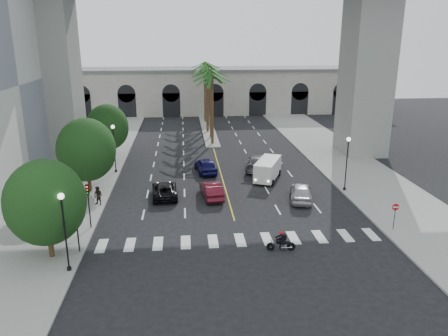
% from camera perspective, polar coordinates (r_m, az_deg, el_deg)
% --- Properties ---
extents(ground, '(140.00, 140.00, 0.00)m').
position_cam_1_polar(ground, '(33.89, 1.79, -8.26)').
color(ground, black).
rests_on(ground, ground).
extents(sidewalk_left, '(8.00, 100.00, 0.15)m').
position_cam_1_polar(sidewalk_left, '(48.90, -18.24, -1.02)').
color(sidewalk_left, gray).
rests_on(sidewalk_left, ground).
extents(sidewalk_right, '(8.00, 100.00, 0.15)m').
position_cam_1_polar(sidewalk_right, '(51.26, 16.51, -0.05)').
color(sidewalk_right, gray).
rests_on(sidewalk_right, ground).
extents(median, '(2.00, 24.00, 0.20)m').
position_cam_1_polar(median, '(70.02, -2.09, 5.09)').
color(median, gray).
rests_on(median, ground).
extents(pier_building, '(71.00, 10.50, 8.50)m').
position_cam_1_polar(pier_building, '(86.12, -2.80, 10.11)').
color(pier_building, beige).
rests_on(pier_building, ground).
extents(palm_a, '(3.20, 3.20, 10.30)m').
position_cam_1_polar(palm_a, '(58.80, -1.59, 11.71)').
color(palm_a, '#47331E').
rests_on(palm_a, ground).
extents(palm_b, '(3.20, 3.20, 10.60)m').
position_cam_1_polar(palm_b, '(62.76, -1.75, 12.29)').
color(palm_b, '#47331E').
rests_on(palm_b, ground).
extents(palm_c, '(3.20, 3.20, 10.10)m').
position_cam_1_polar(palm_c, '(66.76, -2.24, 12.16)').
color(palm_c, '#47331E').
rests_on(palm_c, ground).
extents(palm_d, '(3.20, 3.20, 10.90)m').
position_cam_1_polar(palm_d, '(70.71, -2.15, 13.02)').
color(palm_d, '#47331E').
rests_on(palm_d, ground).
extents(palm_e, '(3.20, 3.20, 10.40)m').
position_cam_1_polar(palm_e, '(74.71, -2.52, 12.87)').
color(palm_e, '#47331E').
rests_on(palm_e, ground).
extents(palm_f, '(3.20, 3.20, 10.70)m').
position_cam_1_polar(palm_f, '(78.69, -2.46, 13.28)').
color(palm_f, '#47331E').
rests_on(palm_f, ground).
extents(street_tree_near, '(5.20, 5.20, 6.89)m').
position_cam_1_polar(street_tree_near, '(30.69, -22.29, -4.19)').
color(street_tree_near, '#382616').
rests_on(street_tree_near, ground).
extents(street_tree_mid, '(5.44, 5.44, 7.21)m').
position_cam_1_polar(street_tree_mid, '(42.66, -17.53, 2.28)').
color(street_tree_mid, '#382616').
rests_on(street_tree_mid, ground).
extents(street_tree_far, '(5.04, 5.04, 6.68)m').
position_cam_1_polar(street_tree_far, '(54.23, -14.99, 5.15)').
color(street_tree_far, '#382616').
rests_on(street_tree_far, ground).
extents(lamp_post_left_near, '(0.40, 0.40, 5.35)m').
position_cam_1_polar(lamp_post_left_near, '(28.76, -20.14, -7.08)').
color(lamp_post_left_near, black).
rests_on(lamp_post_left_near, ground).
extents(lamp_post_left_far, '(0.40, 0.40, 5.35)m').
position_cam_1_polar(lamp_post_left_far, '(48.33, -14.17, 3.00)').
color(lamp_post_left_far, black).
rests_on(lamp_post_left_far, ground).
extents(lamp_post_right, '(0.40, 0.40, 5.35)m').
position_cam_1_polar(lamp_post_right, '(42.86, 15.76, 1.12)').
color(lamp_post_right, black).
rests_on(lamp_post_right, ground).
extents(traffic_signal_near, '(0.25, 0.18, 3.65)m').
position_cam_1_polar(traffic_signal_near, '(31.23, -18.73, -6.44)').
color(traffic_signal_near, black).
rests_on(traffic_signal_near, ground).
extents(traffic_signal_far, '(0.25, 0.18, 3.65)m').
position_cam_1_polar(traffic_signal_far, '(34.85, -17.30, -3.86)').
color(traffic_signal_far, black).
rests_on(traffic_signal_far, ground).
extents(motorcycle_rider, '(2.03, 0.55, 1.46)m').
position_cam_1_polar(motorcycle_rider, '(31.04, 7.58, -9.54)').
color(motorcycle_rider, black).
rests_on(motorcycle_rider, ground).
extents(car_a, '(2.87, 5.01, 1.60)m').
position_cam_1_polar(car_a, '(40.35, 10.02, -3.07)').
color(car_a, '#ADABB0').
rests_on(car_a, ground).
extents(car_b, '(2.11, 4.73, 1.51)m').
position_cam_1_polar(car_b, '(40.38, -1.64, -2.87)').
color(car_b, '#55111D').
rests_on(car_b, ground).
extents(car_c, '(2.55, 5.00, 1.35)m').
position_cam_1_polar(car_c, '(40.94, -7.77, -2.86)').
color(car_c, black).
rests_on(car_c, ground).
extents(car_d, '(3.90, 6.15, 1.66)m').
position_cam_1_polar(car_d, '(48.89, 4.47, 0.72)').
color(car_d, '#5B5B5F').
rests_on(car_d, ground).
extents(car_e, '(2.62, 5.02, 1.63)m').
position_cam_1_polar(car_e, '(47.75, -2.41, 0.35)').
color(car_e, '#13104C').
rests_on(car_e, ground).
extents(cargo_van, '(3.70, 5.32, 2.13)m').
position_cam_1_polar(cargo_van, '(45.40, 5.71, -0.12)').
color(cargo_van, silver).
rests_on(cargo_van, ground).
extents(pedestrian_a, '(0.69, 0.54, 1.69)m').
position_cam_1_polar(pedestrian_a, '(38.36, -22.69, -4.94)').
color(pedestrian_a, black).
rests_on(pedestrian_a, sidewalk_left).
extents(pedestrian_b, '(1.01, 0.92, 1.69)m').
position_cam_1_polar(pedestrian_b, '(39.75, -16.12, -3.51)').
color(pedestrian_b, black).
rests_on(pedestrian_b, sidewalk_left).
extents(do_not_enter_sign, '(0.55, 0.05, 2.26)m').
position_cam_1_polar(do_not_enter_sign, '(35.70, 21.45, -5.28)').
color(do_not_enter_sign, black).
rests_on(do_not_enter_sign, ground).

